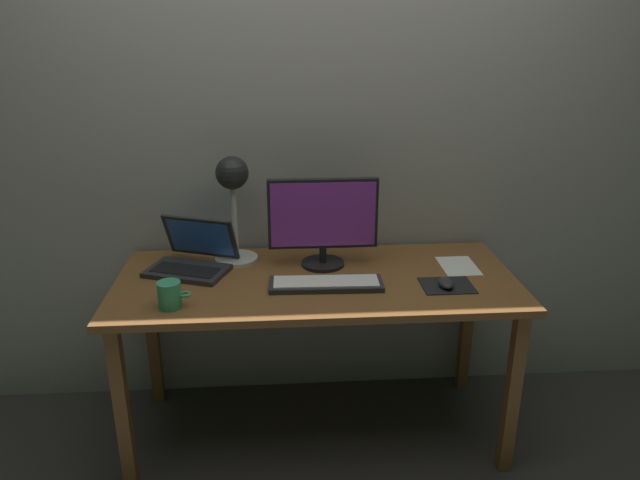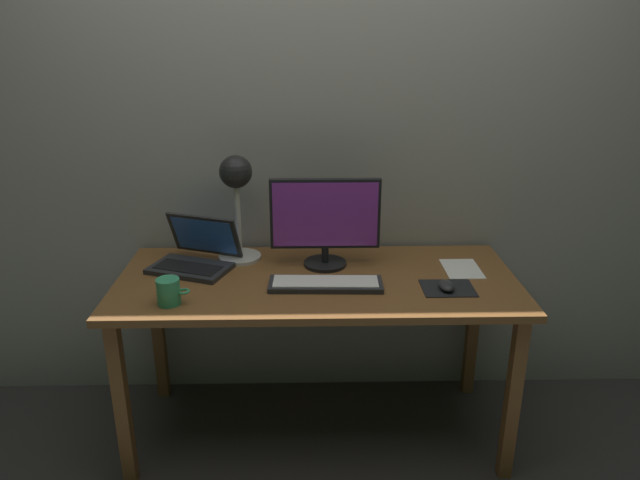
# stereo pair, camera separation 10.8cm
# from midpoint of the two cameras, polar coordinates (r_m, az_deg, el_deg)

# --- Properties ---
(ground_plane) EXTENTS (4.80, 4.80, 0.00)m
(ground_plane) POSITION_cam_midpoint_polar(r_m,az_deg,el_deg) (2.77, -1.48, -17.79)
(ground_plane) COLOR #383333
(ground_plane) RESTS_ON ground
(back_wall) EXTENTS (4.80, 0.06, 2.60)m
(back_wall) POSITION_cam_midpoint_polar(r_m,az_deg,el_deg) (2.61, -2.17, 11.28)
(back_wall) COLOR #9E998E
(back_wall) RESTS_ON ground
(desk) EXTENTS (1.60, 0.70, 0.74)m
(desk) POSITION_cam_midpoint_polar(r_m,az_deg,el_deg) (2.42, -1.63, -5.38)
(desk) COLOR brown
(desk) RESTS_ON ground
(monitor) EXTENTS (0.45, 0.18, 0.37)m
(monitor) POSITION_cam_midpoint_polar(r_m,az_deg,el_deg) (2.44, -0.99, 2.00)
(monitor) COLOR black
(monitor) RESTS_ON desk
(keyboard_main) EXTENTS (0.44, 0.15, 0.03)m
(keyboard_main) POSITION_cam_midpoint_polar(r_m,az_deg,el_deg) (2.30, -0.76, -4.23)
(keyboard_main) COLOR #28282B
(keyboard_main) RESTS_ON desk
(laptop) EXTENTS (0.39, 0.36, 0.21)m
(laptop) POSITION_cam_midpoint_polar(r_m,az_deg,el_deg) (2.53, -13.25, -1.38)
(laptop) COLOR #28282B
(laptop) RESTS_ON desk
(desk_lamp) EXTENTS (0.18, 0.18, 0.45)m
(desk_lamp) POSITION_cam_midpoint_polar(r_m,az_deg,el_deg) (2.49, -9.60, 4.82)
(desk_lamp) COLOR beige
(desk_lamp) RESTS_ON desk
(mousepad) EXTENTS (0.20, 0.16, 0.00)m
(mousepad) POSITION_cam_midpoint_polar(r_m,az_deg,el_deg) (2.35, 10.82, -4.32)
(mousepad) COLOR black
(mousepad) RESTS_ON desk
(mouse) EXTENTS (0.06, 0.10, 0.03)m
(mouse) POSITION_cam_midpoint_polar(r_m,az_deg,el_deg) (2.33, 10.69, -4.08)
(mouse) COLOR #28282B
(mouse) RESTS_ON mousepad
(coffee_mug) EXTENTS (0.12, 0.08, 0.10)m
(coffee_mug) POSITION_cam_midpoint_polar(r_m,az_deg,el_deg) (2.21, -15.58, -5.10)
(coffee_mug) COLOR #339966
(coffee_mug) RESTS_ON desk
(paper_sheet_near_mouse) EXTENTS (0.15, 0.21, 0.00)m
(paper_sheet_near_mouse) POSITION_cam_midpoint_polar(r_m,az_deg,el_deg) (2.55, 11.96, -2.46)
(paper_sheet_near_mouse) COLOR white
(paper_sheet_near_mouse) RESTS_ON desk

